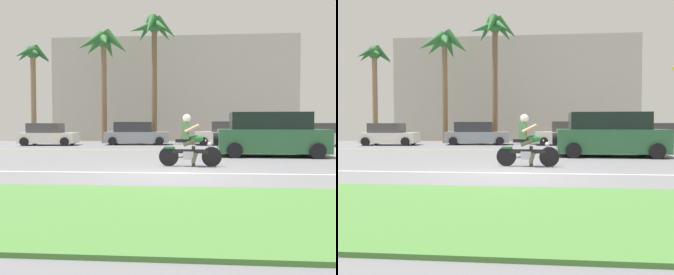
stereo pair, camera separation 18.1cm
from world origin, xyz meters
TOP-DOWN VIEW (x-y plane):
  - ground at (0.00, 3.00)m, footprint 56.00×30.00m
  - grass_median at (0.00, -4.10)m, footprint 56.00×3.80m
  - lane_line_near at (0.00, 0.16)m, footprint 50.40×0.12m
  - lane_line_far at (0.00, 8.92)m, footprint 50.40×0.12m
  - motorcyclist at (0.54, 1.75)m, footprint 2.04×0.67m
  - suv_nearby at (3.96, 5.58)m, footprint 4.74×2.31m
  - parked_car_0 at (-9.05, 12.66)m, footprint 3.74×2.19m
  - parked_car_1 at (-3.28, 13.70)m, footprint 4.45×2.06m
  - parked_car_2 at (2.89, 13.61)m, footprint 4.12×2.03m
  - parked_car_3 at (8.71, 13.15)m, footprint 3.93×2.02m
  - palm_tree_0 at (-2.11, 14.85)m, footprint 3.60×3.49m
  - palm_tree_1 at (-6.01, 15.49)m, footprint 4.08×4.27m
  - palm_tree_2 at (-11.17, 15.04)m, footprint 2.88×2.73m
  - building_far at (-1.07, 21.00)m, footprint 20.80×4.00m

SIDE VIEW (x-z plane):
  - ground at x=0.00m, z-range -0.04..0.00m
  - lane_line_near at x=0.00m, z-range 0.00..0.01m
  - lane_line_far at x=0.00m, z-range 0.00..0.01m
  - grass_median at x=0.00m, z-range 0.00..0.06m
  - parked_car_0 at x=-9.05m, z-range -0.05..1.43m
  - parked_car_3 at x=8.71m, z-range -0.05..1.43m
  - motorcyclist at x=0.54m, z-range -0.13..1.58m
  - parked_car_1 at x=-3.28m, z-range -0.05..1.51m
  - parked_car_2 at x=2.89m, z-range -0.05..1.53m
  - suv_nearby at x=3.96m, z-range -0.02..1.87m
  - building_far at x=-1.07m, z-range 0.00..8.81m
  - palm_tree_2 at x=-11.17m, z-range 2.29..9.58m
  - palm_tree_1 at x=-6.01m, z-range 2.73..11.15m
  - palm_tree_0 at x=-2.11m, z-range 3.07..12.22m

